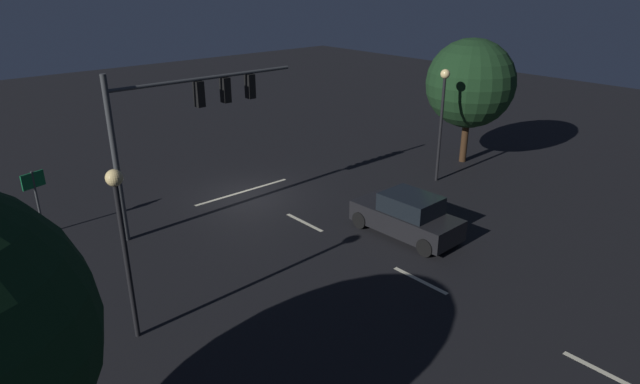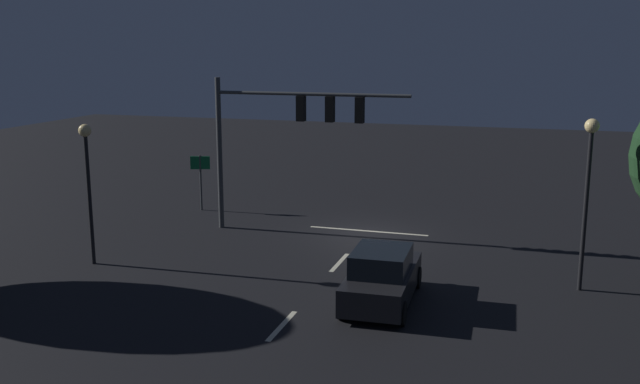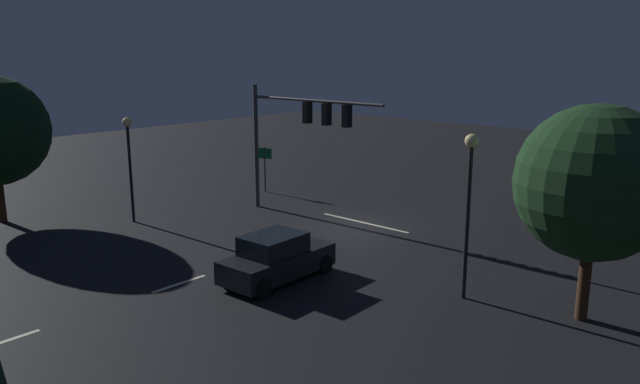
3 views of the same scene
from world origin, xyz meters
The scene contains 9 objects.
ground_plane centered at (0.00, 0.00, 0.00)m, with size 80.00×80.00×0.00m, color black.
traffic_signal_assembly centered at (3.11, 0.69, 4.53)m, with size 8.05×0.47×6.29m.
lane_dash_far centered at (0.00, 4.00, 0.00)m, with size 2.20×0.16×0.01m, color beige.
lane_dash_mid centered at (0.00, 10.00, 0.00)m, with size 2.20×0.16×0.01m, color beige.
stop_bar centered at (0.00, -0.49, 0.00)m, with size 5.00×0.16×0.01m, color beige.
car_approaching centered at (-2.26, 7.46, 0.80)m, with size 2.01×4.41×1.70m.
street_lamp_left_kerb centered at (-8.01, 4.53, 3.76)m, with size 0.44×0.44×5.42m.
street_lamp_right_kerb centered at (8.28, 6.65, 3.47)m, with size 0.44×0.44×4.95m.
route_sign centered at (8.31, -1.93, 1.87)m, with size 0.88×0.32×2.59m.
Camera 2 is at (-6.33, 27.19, 7.63)m, focal length 39.66 mm.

